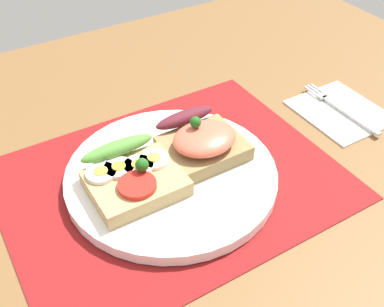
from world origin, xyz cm
name	(u,v)px	position (x,y,z in cm)	size (l,w,h in cm)	color
ground_plane	(172,190)	(0.00, 0.00, -1.60)	(120.00, 90.00, 3.20)	brown
placemat	(172,180)	(0.00, 0.00, 0.15)	(40.72, 31.76, 0.30)	maroon
plate	(171,175)	(0.00, 0.00, 1.03)	(26.16, 26.16, 1.47)	white
sandwich_egg_tomato	(133,176)	(-5.06, 0.10, 3.26)	(10.62, 10.16, 4.20)	tan
sandwich_salmon	(201,140)	(4.95, 1.01, 3.83)	(9.91, 9.91, 5.73)	olive
napkin	(339,110)	(28.93, 0.34, 0.30)	(11.48, 12.85, 0.60)	white
fork	(339,107)	(28.92, 0.46, 0.76)	(1.62, 14.68, 0.32)	#B7B7BC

